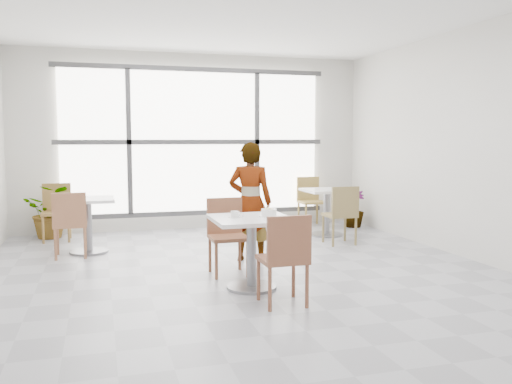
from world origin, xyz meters
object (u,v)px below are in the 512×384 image
object	(u,v)px
person	(250,202)
bg_chair_left_near	(70,220)
bg_table_left	(88,217)
bg_table_right	(327,206)
plant_right	(353,208)
plant_left	(52,211)
main_table	(252,239)
bg_chair_right_far	(310,198)
oatmeal_bowl	(269,212)
chair_far	(227,230)
bg_chair_left_far	(57,208)
chair_near	(285,254)
bg_chair_right_near	(342,211)
coffee_cup	(235,215)

from	to	relation	value
person	bg_chair_left_near	size ratio (longest dim) A/B	1.75
bg_table_left	bg_table_right	bearing A→B (deg)	4.52
plant_right	plant_left	bearing A→B (deg)	175.71
main_table	bg_chair_right_far	distance (m)	4.21
oatmeal_bowl	bg_table_left	bearing A→B (deg)	128.68
chair_far	oatmeal_bowl	world-z (taller)	chair_far
bg_table_right	plant_right	distance (m)	1.02
bg_table_right	bg_chair_left_far	world-z (taller)	bg_chair_left_far
bg_table_right	person	bearing A→B (deg)	-140.37
bg_table_right	chair_near	bearing A→B (deg)	-119.54
bg_table_left	person	bearing A→B (deg)	-28.54
main_table	bg_table_right	world-z (taller)	same
bg_chair_right_far	plant_right	distance (m)	0.79
person	bg_chair_right_near	xyz separation A→B (m)	(1.56, 0.60, -0.26)
bg_table_right	plant_left	bearing A→B (deg)	166.59
bg_chair_right_far	plant_right	xyz separation A→B (m)	(0.66, -0.39, -0.16)
plant_right	bg_chair_left_near	bearing A→B (deg)	-165.39
coffee_cup	plant_right	xyz separation A→B (m)	(2.95, 3.21, -0.44)
chair_near	bg_table_left	distance (m)	3.49
person	plant_left	distance (m)	3.52
main_table	bg_table_left	distance (m)	2.86
chair_far	bg_chair_right_near	size ratio (longest dim) A/B	1.00
oatmeal_bowl	plant_right	size ratio (longest dim) A/B	0.31
bg_chair_left_near	bg_chair_right_far	world-z (taller)	same
chair_near	bg_chair_right_near	bearing A→B (deg)	-125.08
plant_left	oatmeal_bowl	bearing A→B (deg)	-56.12
bg_table_right	bg_chair_right_far	bearing A→B (deg)	82.93
main_table	person	world-z (taller)	person
oatmeal_bowl	bg_table_right	world-z (taller)	oatmeal_bowl
bg_table_left	plant_left	distance (m)	1.42
person	bg_table_left	bearing A→B (deg)	-4.43
person	bg_table_right	distance (m)	2.17
bg_table_left	bg_chair_left_near	world-z (taller)	bg_chair_left_near
bg_chair_right_far	plant_left	distance (m)	4.36
chair_far	bg_chair_right_near	distance (m)	2.29
oatmeal_bowl	bg_chair_left_near	world-z (taller)	bg_chair_left_near
main_table	bg_chair_right_near	bearing A→B (deg)	44.11
chair_far	bg_chair_left_far	size ratio (longest dim) A/B	1.00
bg_chair_left_far	plant_right	distance (m)	4.94
coffee_cup	bg_table_right	xyz separation A→B (m)	(2.16, 2.57, -0.29)
coffee_cup	bg_chair_left_near	distance (m)	2.64
chair_far	plant_right	xyz separation A→B (m)	(2.88, 2.54, -0.16)
bg_chair_left_far	oatmeal_bowl	bearing A→B (deg)	-55.61
person	bg_chair_right_far	size ratio (longest dim) A/B	1.75
bg_chair_right_far	bg_table_left	bearing A→B (deg)	-160.88
chair_near	bg_chair_right_far	distance (m)	4.75
oatmeal_bowl	plant_right	xyz separation A→B (m)	(2.59, 3.24, -0.46)
bg_table_right	bg_chair_right_near	world-z (taller)	bg_chair_right_near
bg_table_left	bg_chair_left_far	distance (m)	1.20
bg_chair_left_far	plant_right	size ratio (longest dim) A/B	1.29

